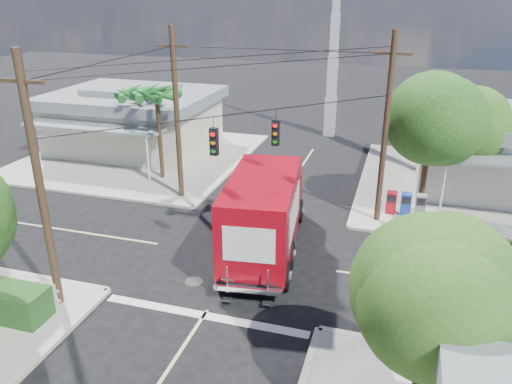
% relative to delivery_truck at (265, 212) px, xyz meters
% --- Properties ---
extents(ground, '(120.00, 120.00, 0.00)m').
position_rel_delivery_truck_xyz_m(ground, '(-0.76, -0.80, -1.85)').
color(ground, black).
rests_on(ground, ground).
extents(sidewalk_ne, '(14.12, 14.12, 0.14)m').
position_rel_delivery_truck_xyz_m(sidewalk_ne, '(10.12, 10.08, -1.78)').
color(sidewalk_ne, gray).
rests_on(sidewalk_ne, ground).
extents(sidewalk_nw, '(14.12, 14.12, 0.14)m').
position_rel_delivery_truck_xyz_m(sidewalk_nw, '(-11.64, 10.08, -1.78)').
color(sidewalk_nw, gray).
rests_on(sidewalk_nw, ground).
extents(road_markings, '(32.00, 32.00, 0.01)m').
position_rel_delivery_truck_xyz_m(road_markings, '(-0.76, -2.27, -1.85)').
color(road_markings, beige).
rests_on(road_markings, ground).
extents(building_nw, '(10.80, 10.20, 4.30)m').
position_rel_delivery_truck_xyz_m(building_nw, '(-12.76, 11.67, 0.37)').
color(building_nw, beige).
rests_on(building_nw, sidewalk_nw).
extents(radio_tower, '(0.80, 0.80, 17.00)m').
position_rel_delivery_truck_xyz_m(radio_tower, '(-0.26, 19.20, 3.79)').
color(radio_tower, silver).
rests_on(radio_tower, ground).
extents(tree_ne_front, '(4.21, 4.14, 6.66)m').
position_rel_delivery_truck_xyz_m(tree_ne_front, '(6.45, 5.96, 2.91)').
color(tree_ne_front, '#422D1C').
rests_on(tree_ne_front, sidewalk_ne).
extents(tree_ne_back, '(3.77, 3.66, 5.82)m').
position_rel_delivery_truck_xyz_m(tree_ne_back, '(9.05, 8.16, 2.33)').
color(tree_ne_back, '#422D1C').
rests_on(tree_ne_back, sidewalk_ne).
extents(tree_se, '(3.67, 3.54, 5.62)m').
position_rel_delivery_truck_xyz_m(tree_se, '(6.25, -8.04, 2.19)').
color(tree_se, '#422D1C').
rests_on(tree_se, sidewalk_se).
extents(palm_nw_front, '(3.01, 3.08, 5.59)m').
position_rel_delivery_truck_xyz_m(palm_nw_front, '(-8.26, 6.70, 3.19)').
color(palm_nw_front, '#422D1C').
rests_on(palm_nw_front, sidewalk_nw).
extents(palm_nw_back, '(3.01, 3.08, 5.19)m').
position_rel_delivery_truck_xyz_m(palm_nw_back, '(-10.26, 8.20, 2.82)').
color(palm_nw_back, '#422D1C').
rests_on(palm_nw_back, sidewalk_nw).
extents(utility_poles, '(12.00, 10.68, 9.00)m').
position_rel_delivery_truck_xyz_m(utility_poles, '(-2.34, 0.81, 2.82)').
color(utility_poles, '#473321').
rests_on(utility_poles, ground).
extents(vending_boxes, '(1.90, 0.50, 1.10)m').
position_rel_delivery_truck_xyz_m(vending_boxes, '(5.74, 5.40, -1.16)').
color(vending_boxes, '#B00D19').
rests_on(vending_boxes, sidewalk_ne).
extents(delivery_truck, '(3.62, 8.66, 3.65)m').
position_rel_delivery_truck_xyz_m(delivery_truck, '(0.00, 0.00, 0.00)').
color(delivery_truck, black).
rests_on(delivery_truck, ground).
extents(parked_car, '(5.26, 2.50, 1.45)m').
position_rel_delivery_truck_xyz_m(parked_car, '(9.70, 2.14, -1.13)').
color(parked_car, silver).
rests_on(parked_car, ground).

